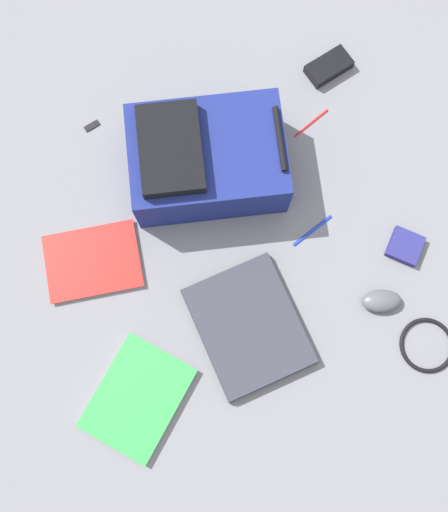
{
  "coord_description": "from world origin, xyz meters",
  "views": [
    {
      "loc": [
        0.37,
        -0.17,
        1.61
      ],
      "look_at": [
        0.04,
        -0.04,
        0.02
      ],
      "focal_mm": 41.54,
      "sensor_mm": 36.0,
      "label": 1
    }
  ],
  "objects_px": {
    "book_blue": "(93,261)",
    "pen_blue": "(311,123)",
    "backpack": "(205,159)",
    "book_manual": "(138,398)",
    "laptop": "(249,326)",
    "power_brick": "(329,67)",
    "earbud_pouch": "(405,246)",
    "computer_mouse": "(381,301)",
    "pen_black": "(313,230)",
    "usb_stick": "(92,126)",
    "cable_coil": "(427,345)"
  },
  "relations": [
    {
      "from": "book_blue",
      "to": "usb_stick",
      "type": "distance_m",
      "value": 0.41
    },
    {
      "from": "computer_mouse",
      "to": "earbud_pouch",
      "type": "xyz_separation_m",
      "value": [
        -0.12,
        0.13,
        -0.01
      ]
    },
    {
      "from": "book_blue",
      "to": "power_brick",
      "type": "bearing_deg",
      "value": 110.52
    },
    {
      "from": "earbud_pouch",
      "to": "usb_stick",
      "type": "height_order",
      "value": "earbud_pouch"
    },
    {
      "from": "backpack",
      "to": "power_brick",
      "type": "height_order",
      "value": "backpack"
    },
    {
      "from": "book_blue",
      "to": "pen_black",
      "type": "distance_m",
      "value": 0.62
    },
    {
      "from": "book_blue",
      "to": "pen_blue",
      "type": "relative_size",
      "value": 2.2
    },
    {
      "from": "backpack",
      "to": "usb_stick",
      "type": "relative_size",
      "value": 10.49
    },
    {
      "from": "backpack",
      "to": "computer_mouse",
      "type": "xyz_separation_m",
      "value": [
        0.52,
        0.31,
        -0.07
      ]
    },
    {
      "from": "book_manual",
      "to": "book_blue",
      "type": "height_order",
      "value": "book_manual"
    },
    {
      "from": "computer_mouse",
      "to": "usb_stick",
      "type": "xyz_separation_m",
      "value": [
        -0.77,
        -0.58,
        -0.01
      ]
    },
    {
      "from": "pen_blue",
      "to": "usb_stick",
      "type": "distance_m",
      "value": 0.64
    },
    {
      "from": "book_blue",
      "to": "cable_coil",
      "type": "distance_m",
      "value": 0.94
    },
    {
      "from": "book_blue",
      "to": "earbud_pouch",
      "type": "height_order",
      "value": "earbud_pouch"
    },
    {
      "from": "book_blue",
      "to": "usb_stick",
      "type": "height_order",
      "value": "book_blue"
    },
    {
      "from": "backpack",
      "to": "laptop",
      "type": "bearing_deg",
      "value": -6.01
    },
    {
      "from": "backpack",
      "to": "book_manual",
      "type": "height_order",
      "value": "backpack"
    },
    {
      "from": "power_brick",
      "to": "pen_black",
      "type": "xyz_separation_m",
      "value": [
        0.45,
        -0.24,
        -0.01
      ]
    },
    {
      "from": "pen_blue",
      "to": "usb_stick",
      "type": "height_order",
      "value": "same"
    },
    {
      "from": "backpack",
      "to": "pen_blue",
      "type": "height_order",
      "value": "backpack"
    },
    {
      "from": "book_manual",
      "to": "computer_mouse",
      "type": "bearing_deg",
      "value": 90.69
    },
    {
      "from": "laptop",
      "to": "usb_stick",
      "type": "distance_m",
      "value": 0.74
    },
    {
      "from": "book_manual",
      "to": "backpack",
      "type": "bearing_deg",
      "value": 143.83
    },
    {
      "from": "pen_black",
      "to": "usb_stick",
      "type": "distance_m",
      "value": 0.71
    },
    {
      "from": "cable_coil",
      "to": "usb_stick",
      "type": "bearing_deg",
      "value": -145.02
    },
    {
      "from": "cable_coil",
      "to": "pen_blue",
      "type": "height_order",
      "value": "cable_coil"
    },
    {
      "from": "backpack",
      "to": "usb_stick",
      "type": "height_order",
      "value": "backpack"
    },
    {
      "from": "backpack",
      "to": "usb_stick",
      "type": "xyz_separation_m",
      "value": [
        -0.25,
        -0.27,
        -0.09
      ]
    },
    {
      "from": "laptop",
      "to": "power_brick",
      "type": "xyz_separation_m",
      "value": [
        -0.63,
        0.5,
        -0.0
      ]
    },
    {
      "from": "backpack",
      "to": "computer_mouse",
      "type": "bearing_deg",
      "value": 30.83
    },
    {
      "from": "computer_mouse",
      "to": "pen_black",
      "type": "height_order",
      "value": "computer_mouse"
    },
    {
      "from": "book_blue",
      "to": "cable_coil",
      "type": "relative_size",
      "value": 1.94
    },
    {
      "from": "earbud_pouch",
      "to": "power_brick",
      "type": "bearing_deg",
      "value": 178.57
    },
    {
      "from": "book_blue",
      "to": "backpack",
      "type": "bearing_deg",
      "value": 109.91
    },
    {
      "from": "laptop",
      "to": "power_brick",
      "type": "distance_m",
      "value": 0.81
    },
    {
      "from": "power_brick",
      "to": "pen_blue",
      "type": "height_order",
      "value": "power_brick"
    },
    {
      "from": "book_blue",
      "to": "usb_stick",
      "type": "bearing_deg",
      "value": 162.66
    },
    {
      "from": "book_blue",
      "to": "earbud_pouch",
      "type": "bearing_deg",
      "value": 72.08
    },
    {
      "from": "pen_blue",
      "to": "power_brick",
      "type": "bearing_deg",
      "value": 141.57
    },
    {
      "from": "laptop",
      "to": "cable_coil",
      "type": "bearing_deg",
      "value": 63.25
    },
    {
      "from": "pen_blue",
      "to": "usb_stick",
      "type": "xyz_separation_m",
      "value": [
        -0.22,
        -0.6,
        0.0
      ]
    },
    {
      "from": "pen_black",
      "to": "earbud_pouch",
      "type": "bearing_deg",
      "value": 58.6
    },
    {
      "from": "power_brick",
      "to": "laptop",
      "type": "bearing_deg",
      "value": -38.34
    },
    {
      "from": "backpack",
      "to": "cable_coil",
      "type": "bearing_deg",
      "value": 29.46
    },
    {
      "from": "book_blue",
      "to": "pen_blue",
      "type": "bearing_deg",
      "value": 103.23
    },
    {
      "from": "backpack",
      "to": "book_manual",
      "type": "relative_size",
      "value": 1.38
    },
    {
      "from": "computer_mouse",
      "to": "power_brick",
      "type": "height_order",
      "value": "computer_mouse"
    },
    {
      "from": "pen_black",
      "to": "book_manual",
      "type": "bearing_deg",
      "value": -66.79
    },
    {
      "from": "book_blue",
      "to": "pen_blue",
      "type": "distance_m",
      "value": 0.75
    },
    {
      "from": "pen_black",
      "to": "earbud_pouch",
      "type": "xyz_separation_m",
      "value": [
        0.13,
        0.22,
        0.01
      ]
    }
  ]
}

